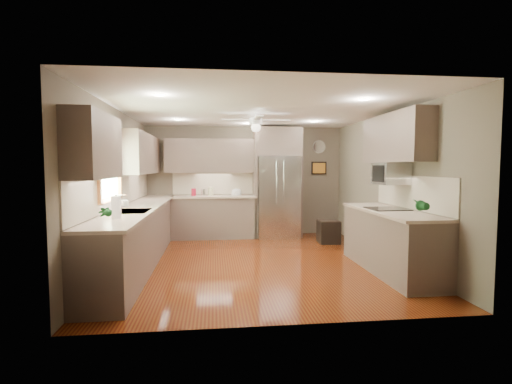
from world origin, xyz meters
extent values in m
plane|color=#4D160A|center=(0.00, 0.00, 0.00)|extent=(5.00, 5.00, 0.00)
plane|color=white|center=(0.00, 0.00, 2.50)|extent=(5.00, 5.00, 0.00)
plane|color=#635A4B|center=(0.00, 2.50, 1.25)|extent=(4.50, 0.00, 4.50)
plane|color=#635A4B|center=(0.00, -2.50, 1.25)|extent=(4.50, 0.00, 4.50)
plane|color=#635A4B|center=(-2.25, 0.00, 1.25)|extent=(0.00, 5.00, 5.00)
plane|color=#635A4B|center=(2.25, 0.00, 1.25)|extent=(0.00, 5.00, 5.00)
cylinder|color=maroon|center=(-1.17, 2.19, 1.02)|extent=(0.13, 0.13, 0.17)
cylinder|color=silver|center=(-0.95, 2.22, 1.01)|extent=(0.13, 0.13, 0.15)
cylinder|color=beige|center=(-0.79, 2.25, 1.03)|extent=(0.14, 0.14, 0.20)
imported|color=white|center=(-2.07, -0.22, 1.03)|extent=(0.11, 0.11, 0.19)
imported|color=#17501F|center=(-1.94, -1.75, 1.08)|extent=(0.17, 0.15, 0.28)
imported|color=#17501F|center=(1.90, -1.61, 1.10)|extent=(0.18, 0.15, 0.31)
imported|color=beige|center=(-0.22, 2.24, 0.97)|extent=(0.29, 0.29, 0.06)
cube|color=brown|center=(-1.95, 0.15, 0.45)|extent=(0.60, 4.70, 0.90)
cube|color=#BAA995|center=(-1.94, 0.15, 0.92)|extent=(0.65, 4.70, 0.04)
cube|color=beige|center=(-2.24, 0.15, 1.20)|extent=(0.02, 4.70, 0.50)
cube|color=brown|center=(-0.72, 2.20, 0.45)|extent=(1.85, 0.60, 0.90)
cube|color=#BAA995|center=(-0.72, 2.19, 0.92)|extent=(1.85, 0.65, 0.04)
cube|color=beige|center=(-0.72, 2.49, 1.20)|extent=(1.85, 0.02, 0.50)
cube|color=brown|center=(-2.08, -1.60, 1.83)|extent=(0.33, 1.20, 0.75)
cube|color=brown|center=(-2.08, 1.30, 1.83)|extent=(0.33, 2.40, 0.75)
cube|color=brown|center=(-0.72, 2.33, 1.83)|extent=(2.15, 0.33, 0.75)
cube|color=brown|center=(2.08, -0.55, 2.03)|extent=(0.33, 1.70, 0.75)
cube|color=#BFF2B2|center=(-2.23, -0.50, 1.55)|extent=(0.01, 1.00, 0.80)
cube|color=#9A502A|center=(-2.21, -0.50, 1.98)|extent=(0.05, 1.12, 0.06)
cube|color=#9A502A|center=(-2.21, -0.50, 1.12)|extent=(0.05, 1.12, 0.06)
cube|color=#9A502A|center=(-2.21, -1.03, 1.55)|extent=(0.05, 0.06, 0.80)
cube|color=#9A502A|center=(-2.21, 0.03, 1.55)|extent=(0.05, 0.06, 0.80)
cube|color=silver|center=(-1.93, -0.50, 0.93)|extent=(0.50, 0.70, 0.03)
cube|color=#262626|center=(-1.93, -0.50, 0.89)|extent=(0.44, 0.62, 0.05)
cylinder|color=silver|center=(-2.13, -0.50, 1.05)|extent=(0.02, 0.02, 0.24)
cylinder|color=silver|center=(-2.07, -0.50, 1.17)|extent=(0.16, 0.02, 0.02)
cube|color=silver|center=(0.70, 2.14, 0.91)|extent=(0.92, 0.72, 1.82)
cube|color=black|center=(0.70, 1.80, 0.66)|extent=(0.88, 0.02, 0.02)
cube|color=black|center=(0.70, 1.79, 1.25)|extent=(0.01, 0.02, 1.00)
cylinder|color=silver|center=(0.62, 1.76, 1.25)|extent=(0.02, 0.02, 0.90)
cylinder|color=silver|center=(0.78, 1.76, 1.25)|extent=(0.02, 0.02, 0.90)
cube|color=brown|center=(0.70, 2.20, 2.14)|extent=(1.04, 0.60, 0.63)
cube|color=brown|center=(0.20, 2.20, 0.91)|extent=(0.06, 0.60, 1.82)
cube|color=brown|center=(1.20, 2.20, 0.91)|extent=(0.06, 0.60, 1.82)
cube|color=brown|center=(1.93, -0.80, 0.45)|extent=(0.65, 2.20, 0.90)
cube|color=#BAA995|center=(1.91, -0.80, 0.92)|extent=(0.70, 2.20, 0.04)
cube|color=beige|center=(2.24, -0.80, 1.20)|extent=(0.02, 2.20, 0.50)
cube|color=black|center=(1.91, -0.70, 0.94)|extent=(0.56, 0.52, 0.01)
cube|color=silver|center=(2.03, -0.55, 1.48)|extent=(0.42, 0.55, 0.34)
cube|color=black|center=(1.82, -0.55, 1.48)|extent=(0.02, 0.40, 0.26)
cylinder|color=white|center=(0.00, 0.30, 2.46)|extent=(0.03, 0.03, 0.08)
cylinder|color=white|center=(0.00, 0.30, 2.36)|extent=(0.22, 0.22, 0.10)
sphere|color=white|center=(0.00, 0.30, 2.26)|extent=(0.16, 0.16, 0.16)
cube|color=white|center=(0.35, 0.30, 2.38)|extent=(0.48, 0.11, 0.01)
cube|color=white|center=(0.00, 0.65, 2.38)|extent=(0.11, 0.48, 0.01)
cube|color=white|center=(-0.35, 0.30, 2.38)|extent=(0.48, 0.11, 0.01)
cube|color=white|center=(0.00, -0.05, 2.38)|extent=(0.11, 0.48, 0.01)
cylinder|color=white|center=(-1.40, 1.30, 2.49)|extent=(0.14, 0.14, 0.01)
cylinder|color=white|center=(1.30, 1.30, 2.49)|extent=(0.14, 0.14, 0.01)
cylinder|color=white|center=(-1.40, -1.20, 2.49)|extent=(0.14, 0.14, 0.01)
cylinder|color=white|center=(1.30, -1.20, 2.49)|extent=(0.14, 0.14, 0.01)
cylinder|color=white|center=(0.00, 1.80, 2.49)|extent=(0.14, 0.14, 0.01)
cylinder|color=white|center=(1.75, 2.48, 2.05)|extent=(0.30, 0.03, 0.30)
cylinder|color=silver|center=(1.75, 2.47, 2.05)|extent=(0.29, 0.00, 0.29)
cube|color=black|center=(1.75, 2.48, 1.55)|extent=(0.36, 0.03, 0.30)
cube|color=orange|center=(1.75, 2.46, 1.55)|extent=(0.30, 0.01, 0.24)
cube|color=black|center=(1.64, 1.34, 0.23)|extent=(0.43, 0.43, 0.47)
cube|color=black|center=(1.64, 1.34, 0.46)|extent=(0.41, 0.41, 0.03)
cylinder|color=white|center=(-1.94, -1.28, 1.08)|extent=(0.12, 0.12, 0.28)
cylinder|color=silver|center=(-1.94, -1.28, 1.09)|extent=(0.02, 0.02, 0.30)
camera|label=1|loc=(-0.72, -6.06, 1.60)|focal=26.00mm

